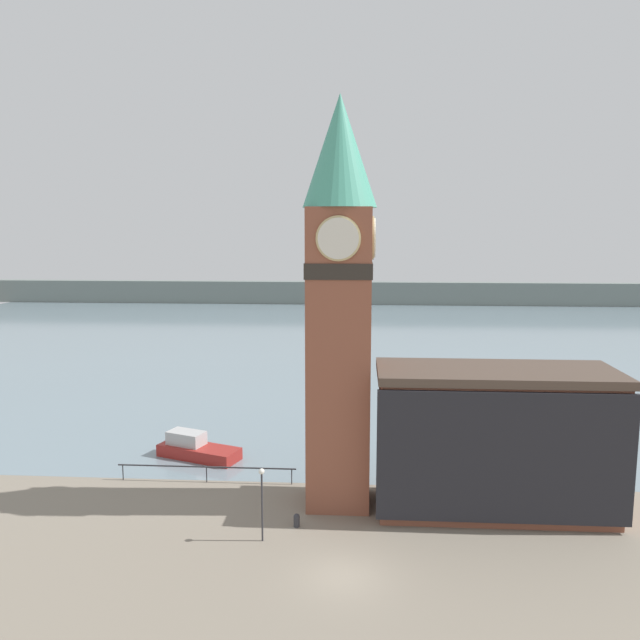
{
  "coord_description": "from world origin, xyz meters",
  "views": [
    {
      "loc": [
        0.67,
        -28.13,
        16.69
      ],
      "look_at": [
        -1.58,
        6.22,
        11.65
      ],
      "focal_mm": 35.0,
      "sensor_mm": 36.0,
      "label": 1
    }
  ],
  "objects_px": {
    "clock_tower": "(339,294)",
    "lamp_post": "(262,491)",
    "mooring_bollard_near": "(297,520)",
    "pier_building": "(494,440)",
    "boat_near": "(196,448)"
  },
  "relations": [
    {
      "from": "pier_building",
      "to": "boat_near",
      "type": "xyz_separation_m",
      "value": [
        -20.0,
        7.37,
        -3.65
      ]
    },
    {
      "from": "boat_near",
      "to": "lamp_post",
      "type": "distance_m",
      "value": 14.03
    },
    {
      "from": "lamp_post",
      "to": "mooring_bollard_near",
      "type": "bearing_deg",
      "value": 46.02
    },
    {
      "from": "clock_tower",
      "to": "mooring_bollard_near",
      "type": "distance_m",
      "value": 13.14
    },
    {
      "from": "clock_tower",
      "to": "lamp_post",
      "type": "xyz_separation_m",
      "value": [
        -3.92,
        -5.12,
        -10.06
      ]
    },
    {
      "from": "clock_tower",
      "to": "pier_building",
      "type": "xyz_separation_m",
      "value": [
        9.22,
        -0.44,
        -8.58
      ]
    },
    {
      "from": "clock_tower",
      "to": "boat_near",
      "type": "height_order",
      "value": "clock_tower"
    },
    {
      "from": "boat_near",
      "to": "lamp_post",
      "type": "xyz_separation_m",
      "value": [
        6.85,
        -12.05,
        2.17
      ]
    },
    {
      "from": "pier_building",
      "to": "lamp_post",
      "type": "distance_m",
      "value": 14.03
    },
    {
      "from": "pier_building",
      "to": "boat_near",
      "type": "relative_size",
      "value": 2.16
    },
    {
      "from": "boat_near",
      "to": "mooring_bollard_near",
      "type": "xyz_separation_m",
      "value": [
        8.53,
        -10.31,
        -0.26
      ]
    },
    {
      "from": "mooring_bollard_near",
      "to": "lamp_post",
      "type": "relative_size",
      "value": 0.19
    },
    {
      "from": "mooring_bollard_near",
      "to": "clock_tower",
      "type": "bearing_deg",
      "value": 56.45
    },
    {
      "from": "clock_tower",
      "to": "lamp_post",
      "type": "distance_m",
      "value": 11.95
    },
    {
      "from": "mooring_bollard_near",
      "to": "lamp_post",
      "type": "bearing_deg",
      "value": -133.98
    }
  ]
}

